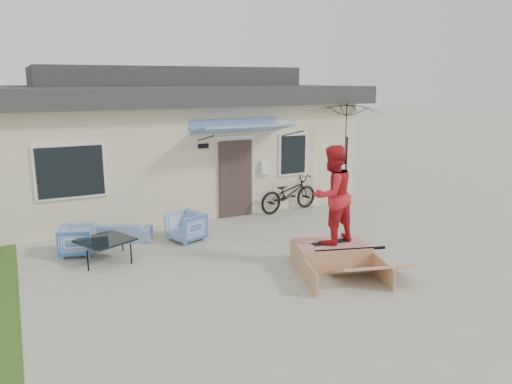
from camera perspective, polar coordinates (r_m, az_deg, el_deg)
name	(u,v)px	position (r m, az deg, el deg)	size (l,w,h in m)	color
ground	(284,280)	(9.42, 3.29, -10.13)	(90.00, 90.00, 0.00)	#9D9B8C
house	(162,135)	(16.19, -10.84, 6.50)	(10.80, 8.49, 4.10)	beige
loveseat	(119,228)	(11.96, -15.62, -4.08)	(1.48, 0.43, 0.58)	#215E9E
armchair_left	(77,239)	(11.24, -20.05, -5.14)	(0.68, 0.64, 0.70)	#215E9E
armchair_right	(186,225)	(11.59, -8.11, -3.84)	(0.72, 0.67, 0.74)	#215E9E
coffee_table	(106,250)	(10.73, -17.02, -6.43)	(0.95, 0.95, 0.47)	black
bicycle	(289,190)	(14.02, 3.82, 0.28)	(0.68, 1.96, 1.25)	black
patio_umbrella	(347,149)	(14.32, 10.50, 4.93)	(2.53, 2.45, 2.20)	black
skate_ramp	(331,255)	(10.08, 8.67, -7.23)	(1.42, 1.89, 0.47)	#B07D55
skateboard	(330,242)	(10.04, 8.64, -5.74)	(0.80, 0.20, 0.05)	black
skater	(332,193)	(9.77, 8.83, -0.14)	(0.96, 0.74, 1.96)	red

